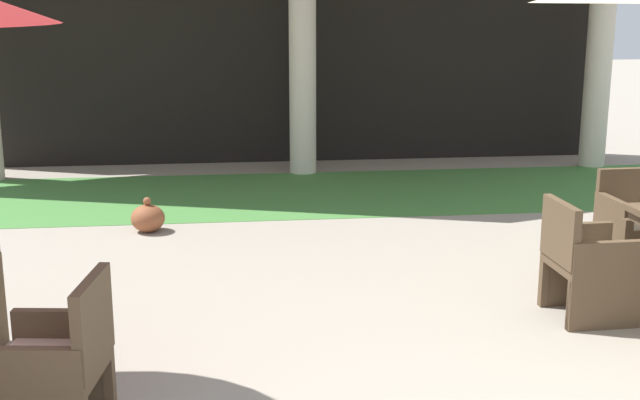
{
  "coord_description": "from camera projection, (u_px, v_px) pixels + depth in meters",
  "views": [
    {
      "loc": [
        -1.08,
        -1.76,
        2.31
      ],
      "look_at": [
        -0.35,
        4.43,
        0.81
      ],
      "focal_mm": 46.9,
      "sensor_mm": 36.0,
      "label": 1
    }
  ],
  "objects": [
    {
      "name": "patio_chair_near_foreground_north",
      "position": [
        638.0,
        226.0,
        7.16
      ],
      "size": [
        0.62,
        0.56,
        0.88
      ],
      "rotation": [
        0.0,
        0.0,
        -3.11
      ],
      "color": "brown",
      "rests_on": "ground"
    },
    {
      "name": "patio_chair_near_foreground_west",
      "position": [
        586.0,
        264.0,
        6.16
      ],
      "size": [
        0.57,
        0.58,
        0.89
      ],
      "rotation": [
        0.0,
        0.0,
        -1.54
      ],
      "color": "brown",
      "rests_on": "ground"
    },
    {
      "name": "terracotta_urn",
      "position": [
        148.0,
        218.0,
        8.5
      ],
      "size": [
        0.34,
        0.34,
        0.36
      ],
      "color": "brown",
      "rests_on": "ground"
    },
    {
      "name": "lawn_strip",
      "position": [
        313.0,
        193.0,
        10.22
      ],
      "size": [
        11.27,
        2.51,
        0.01
      ],
      "primitive_type": "cube",
      "color": "#47843D",
      "rests_on": "ground"
    },
    {
      "name": "patio_chair_mid_left_east",
      "position": [
        56.0,
        369.0,
        4.41
      ],
      "size": [
        0.63,
        0.65,
        0.91
      ],
      "rotation": [
        0.0,
        0.0,
        1.43
      ],
      "color": "brown",
      "rests_on": "ground"
    }
  ]
}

